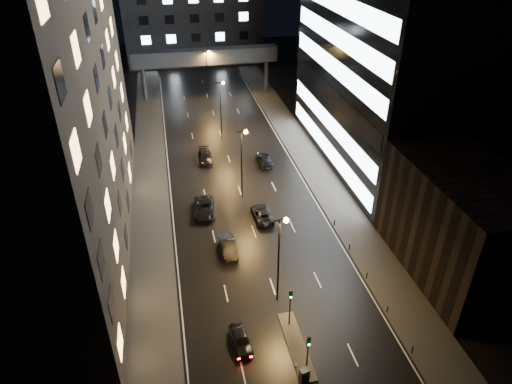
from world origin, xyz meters
TOP-DOWN VIEW (x-y plane):
  - ground at (0.00, 40.00)m, footprint 160.00×160.00m
  - sidewalk_left at (-12.50, 35.00)m, footprint 5.00×110.00m
  - sidewalk_right at (12.50, 35.00)m, footprint 5.00×110.00m
  - building_left at (-22.50, 24.00)m, footprint 15.00×48.00m
  - building_right_low at (20.00, 9.00)m, footprint 10.00×18.00m
  - building_right_glass at (25.00, 36.00)m, footprint 20.00×36.00m
  - building_far at (0.00, 98.00)m, footprint 34.00×14.00m
  - skybridge at (0.00, 70.00)m, footprint 30.00×3.00m
  - median_island at (0.30, 2.00)m, footprint 1.60×8.00m
  - traffic_signal_near at (0.30, 4.49)m, footprint 0.28×0.34m
  - traffic_signal_far at (0.30, -1.01)m, footprint 0.28×0.34m
  - bollard_row at (10.20, 6.50)m, footprint 0.12×25.12m
  - streetlight_near at (0.16, 8.00)m, footprint 1.45×0.50m
  - streetlight_mid_a at (0.16, 28.00)m, footprint 1.45×0.50m
  - streetlight_mid_b at (0.16, 48.00)m, footprint 1.45×0.50m
  - streetlight_far at (0.16, 68.00)m, footprint 1.45×0.50m
  - car_away_a at (-4.64, 3.19)m, footprint 1.94×4.01m
  - car_away_b at (-3.70, 16.64)m, footprint 1.70×4.70m
  - car_away_c at (-5.54, 25.32)m, footprint 3.25×5.99m
  - car_away_d at (-3.77, 40.03)m, footprint 2.11×5.13m
  - car_toward_a at (1.61, 22.54)m, footprint 2.46×5.05m
  - car_toward_b at (5.17, 37.09)m, footprint 2.18×5.26m
  - utility_cabinet at (-0.10, -1.70)m, footprint 0.87×0.71m
  - cone_a at (-0.40, -0.21)m, footprint 0.32×0.32m

SIDE VIEW (x-z plane):
  - ground at x=0.00m, z-range 0.00..0.00m
  - sidewalk_left at x=-12.50m, z-range 0.00..0.15m
  - sidewalk_right at x=12.50m, z-range 0.00..0.15m
  - median_island at x=0.30m, z-range 0.00..0.15m
  - cone_a at x=-0.40m, z-range 0.00..0.57m
  - bollard_row at x=10.20m, z-range 0.00..0.90m
  - car_away_a at x=-4.64m, z-range 0.00..1.32m
  - car_toward_a at x=1.61m, z-range 0.00..1.38m
  - car_away_d at x=-3.77m, z-range 0.00..1.48m
  - car_toward_b at x=5.17m, z-range 0.00..1.52m
  - car_away_b at x=-3.70m, z-range 0.00..1.54m
  - car_away_c at x=-5.54m, z-range 0.00..1.59m
  - utility_cabinet at x=-0.10m, z-range 0.15..1.48m
  - traffic_signal_near at x=0.30m, z-range 0.89..5.29m
  - traffic_signal_far at x=0.30m, z-range 0.89..5.29m
  - building_right_low at x=20.00m, z-range 0.00..12.00m
  - streetlight_near at x=0.16m, z-range 1.42..11.57m
  - streetlight_mid_a at x=0.16m, z-range 1.42..11.57m
  - streetlight_mid_b at x=0.16m, z-range 1.42..11.57m
  - streetlight_far at x=0.16m, z-range 1.42..11.57m
  - skybridge at x=0.00m, z-range 3.34..13.34m
  - building_far at x=0.00m, z-range 0.00..25.00m
  - building_left at x=-22.50m, z-range 0.00..40.00m
  - building_right_glass at x=25.00m, z-range 0.00..45.00m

